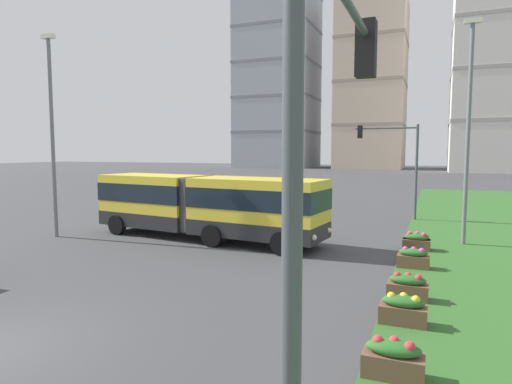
# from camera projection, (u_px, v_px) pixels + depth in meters

# --- Properties ---
(articulated_bus) EXTENTS (12.04, 4.01, 3.00)m
(articulated_bus) POSITION_uv_depth(u_px,v_px,m) (205.00, 205.00, 20.92)
(articulated_bus) COLOR yellow
(articulated_bus) RESTS_ON ground
(car_grey_wagon) EXTENTS (4.55, 2.35, 1.58)m
(car_grey_wagon) POSITION_uv_depth(u_px,v_px,m) (235.00, 194.00, 35.30)
(car_grey_wagon) COLOR slate
(car_grey_wagon) RESTS_ON ground
(flower_planter_0) EXTENTS (1.10, 0.56, 0.74)m
(flower_planter_0) POSITION_uv_depth(u_px,v_px,m) (393.00, 358.00, 8.05)
(flower_planter_0) COLOR brown
(flower_planter_0) RESTS_ON grass_median
(flower_planter_1) EXTENTS (1.10, 0.56, 0.74)m
(flower_planter_1) POSITION_uv_depth(u_px,v_px,m) (403.00, 309.00, 10.55)
(flower_planter_1) COLOR brown
(flower_planter_1) RESTS_ON grass_median
(flower_planter_2) EXTENTS (1.10, 0.56, 0.74)m
(flower_planter_2) POSITION_uv_depth(u_px,v_px,m) (408.00, 287.00, 12.32)
(flower_planter_2) COLOR brown
(flower_planter_2) RESTS_ON grass_median
(flower_planter_3) EXTENTS (1.10, 0.56, 0.74)m
(flower_planter_3) POSITION_uv_depth(u_px,v_px,m) (413.00, 258.00, 15.64)
(flower_planter_3) COLOR brown
(flower_planter_3) RESTS_ON grass_median
(flower_planter_4) EXTENTS (1.10, 0.56, 0.74)m
(flower_planter_4) POSITION_uv_depth(u_px,v_px,m) (417.00, 241.00, 18.60)
(flower_planter_4) COLOR brown
(flower_planter_4) RESTS_ON grass_median
(flower_planter_5) EXTENTS (1.10, 0.56, 0.74)m
(flower_planter_5) POSITION_uv_depth(u_px,v_px,m) (416.00, 242.00, 18.43)
(flower_planter_5) COLOR brown
(flower_planter_5) RESTS_ON grass_median
(traffic_light_far_right) EXTENTS (3.76, 0.28, 5.80)m
(traffic_light_far_right) POSITION_uv_depth(u_px,v_px,m) (395.00, 154.00, 26.79)
(traffic_light_far_right) COLOR #474C51
(traffic_light_far_right) RESTS_ON ground
(traffic_light_near_right) EXTENTS (0.28, 3.89, 6.08)m
(traffic_light_near_right) POSITION_uv_depth(u_px,v_px,m) (330.00, 154.00, 4.39)
(traffic_light_near_right) COLOR #474C51
(traffic_light_near_right) RESTS_ON ground
(streetlight_left) EXTENTS (0.70, 0.28, 9.73)m
(streetlight_left) POSITION_uv_depth(u_px,v_px,m) (52.00, 128.00, 21.23)
(streetlight_left) COLOR slate
(streetlight_left) RESTS_ON ground
(streetlight_median) EXTENTS (0.70, 0.28, 9.84)m
(streetlight_median) POSITION_uv_depth(u_px,v_px,m) (468.00, 124.00, 19.12)
(streetlight_median) COLOR slate
(streetlight_median) RESTS_ON ground
(apartment_tower_west) EXTENTS (19.57, 16.60, 52.43)m
(apartment_tower_west) POSITION_uv_depth(u_px,v_px,m) (278.00, 66.00, 114.59)
(apartment_tower_west) COLOR #9EA3AD
(apartment_tower_west) RESTS_ON ground
(apartment_tower_westcentre) EXTENTS (15.72, 16.85, 39.80)m
(apartment_tower_westcentre) POSITION_uv_depth(u_px,v_px,m) (372.00, 86.00, 105.95)
(apartment_tower_westcentre) COLOR #C6B299
(apartment_tower_westcentre) RESTS_ON ground
(apartment_tower_centre) EXTENTS (19.26, 15.85, 48.42)m
(apartment_tower_centre) POSITION_uv_depth(u_px,v_px,m) (506.00, 48.00, 86.05)
(apartment_tower_centre) COLOR silver
(apartment_tower_centre) RESTS_ON ground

